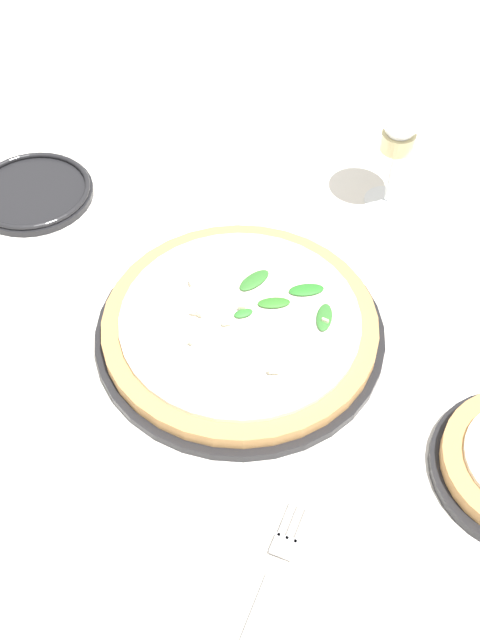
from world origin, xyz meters
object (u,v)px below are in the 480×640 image
pizza_arugula_main (240,327)px  side_plate_white (33,192)px  wine_glass (399,133)px  fork (262,601)px

pizza_arugula_main → side_plate_white: (0.14, 0.38, -0.01)m
side_plate_white → pizza_arugula_main: bearing=-109.5°
wine_glass → fork: 0.63m
wine_glass → fork: wine_glass is taller
pizza_arugula_main → wine_glass: size_ratio=2.20×
wine_glass → side_plate_white: (-0.18, 0.49, -0.11)m
pizza_arugula_main → fork: bearing=-155.1°
pizza_arugula_main → fork: (-0.30, -0.14, -0.01)m
wine_glass → fork: (-0.62, -0.03, -0.11)m
pizza_arugula_main → fork: size_ratio=1.68×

